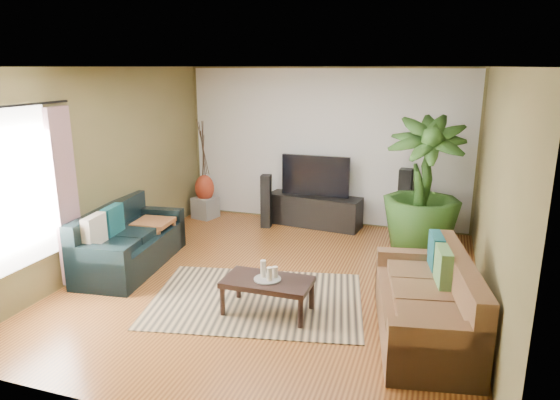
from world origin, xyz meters
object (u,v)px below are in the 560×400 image
at_px(sofa_right, 424,297).
at_px(speaker_right, 404,202).
at_px(pedestal, 205,207).
at_px(vase, 205,188).
at_px(sofa_left, 131,237).
at_px(television, 315,176).
at_px(side_table, 154,238).
at_px(speaker_left, 266,201).
at_px(potted_plant, 423,186).
at_px(coffee_table, 268,296).
at_px(tv_stand, 315,211).

bearing_deg(sofa_right, speaker_right, 177.85).
xyz_separation_m(pedestal, vase, (0.00, 0.00, 0.37)).
distance_m(sofa_left, vase, 2.42).
bearing_deg(sofa_left, speaker_right, -59.88).
height_order(television, speaker_right, television).
bearing_deg(side_table, speaker_left, 58.14).
distance_m(sofa_right, potted_plant, 2.59).
relative_size(speaker_left, pedestal, 2.41).
bearing_deg(pedestal, sofa_left, -88.13).
relative_size(sofa_left, potted_plant, 0.94).
xyz_separation_m(coffee_table, vase, (-2.33, 3.11, 0.36)).
xyz_separation_m(coffee_table, pedestal, (-2.33, 3.11, -0.01)).
bearing_deg(speaker_right, coffee_table, -104.47).
relative_size(speaker_right, vase, 2.25).
bearing_deg(speaker_left, pedestal, 164.85).
bearing_deg(potted_plant, vase, 171.83).
xyz_separation_m(sofa_right, television, (-1.98, 3.26, 0.46)).
distance_m(sofa_right, speaker_right, 3.31).
bearing_deg(side_table, sofa_left, -98.72).
xyz_separation_m(vase, side_table, (0.15, -1.96, -0.29)).
xyz_separation_m(coffee_table, potted_plant, (1.51, 2.56, 0.81)).
height_order(speaker_right, side_table, speaker_right).
height_order(sofa_right, pedestal, sofa_right).
relative_size(sofa_left, side_table, 3.54).
relative_size(speaker_right, pedestal, 2.88).
height_order(sofa_right, speaker_right, speaker_right).
distance_m(sofa_left, coffee_table, 2.36).
distance_m(tv_stand, pedestal, 2.04).
height_order(sofa_left, potted_plant, potted_plant).
xyz_separation_m(sofa_right, speaker_left, (-2.76, 2.90, 0.04)).
distance_m(tv_stand, speaker_right, 1.53).
bearing_deg(speaker_left, television, 18.16).
height_order(coffee_table, television, television).
xyz_separation_m(speaker_left, side_table, (-1.11, -1.78, -0.19)).
height_order(sofa_left, vase, sofa_left).
bearing_deg(television, sofa_left, -126.82).
bearing_deg(vase, speaker_left, -8.00).
distance_m(sofa_left, side_table, 0.49).
height_order(speaker_left, speaker_right, speaker_right).
distance_m(speaker_left, potted_plant, 2.66).
bearing_deg(vase, pedestal, 0.00).
xyz_separation_m(tv_stand, potted_plant, (1.81, -0.72, 0.74)).
xyz_separation_m(tv_stand, pedestal, (-2.03, -0.17, -0.08)).
bearing_deg(sofa_left, pedestal, -5.09).
bearing_deg(tv_stand, speaker_right, 7.72).
bearing_deg(vase, sofa_left, -88.13).
height_order(pedestal, side_table, side_table).
xyz_separation_m(sofa_right, coffee_table, (-1.69, -0.04, -0.22)).
distance_m(television, vase, 2.07).
bearing_deg(potted_plant, speaker_left, 171.75).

